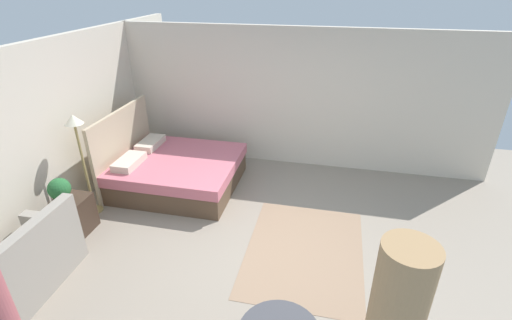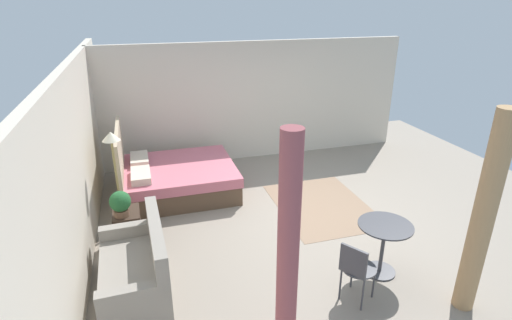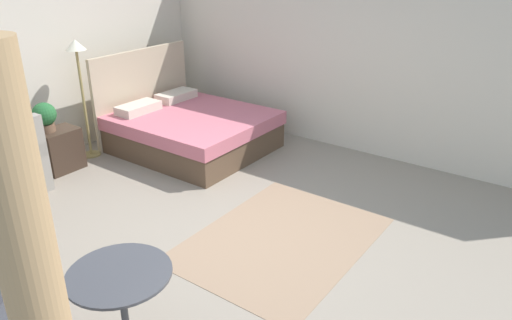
{
  "view_description": "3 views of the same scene",
  "coord_description": "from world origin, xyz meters",
  "px_view_note": "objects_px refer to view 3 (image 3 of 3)",
  "views": [
    {
      "loc": [
        -3.74,
        -0.6,
        3.33
      ],
      "look_at": [
        0.77,
        0.4,
        0.99
      ],
      "focal_mm": 25.77,
      "sensor_mm": 36.0,
      "label": 1
    },
    {
      "loc": [
        -5.44,
        2.48,
        3.39
      ],
      "look_at": [
        0.34,
        0.75,
        0.93
      ],
      "focal_mm": 28.08,
      "sensor_mm": 36.0,
      "label": 2
    },
    {
      "loc": [
        -3.3,
        -2.6,
        2.66
      ],
      "look_at": [
        0.41,
        0.09,
        0.65
      ],
      "focal_mm": 34.03,
      "sensor_mm": 36.0,
      "label": 3
    }
  ],
  "objects_px": {
    "floor_lamp": "(79,67)",
    "cafe_chair_near_window": "(15,296)",
    "nightstand": "(60,150)",
    "balcony_table": "(123,299)",
    "potted_plant": "(44,116)",
    "bed": "(189,128)"
  },
  "relations": [
    {
      "from": "floor_lamp",
      "to": "cafe_chair_near_window",
      "type": "bearing_deg",
      "value": -133.68
    },
    {
      "from": "nightstand",
      "to": "balcony_table",
      "type": "xyz_separation_m",
      "value": [
        -1.61,
        -3.18,
        0.23
      ]
    },
    {
      "from": "nightstand",
      "to": "balcony_table",
      "type": "height_order",
      "value": "balcony_table"
    },
    {
      "from": "nightstand",
      "to": "potted_plant",
      "type": "relative_size",
      "value": 1.46
    },
    {
      "from": "floor_lamp",
      "to": "nightstand",
      "type": "bearing_deg",
      "value": -169.53
    },
    {
      "from": "cafe_chair_near_window",
      "to": "bed",
      "type": "bearing_deg",
      "value": 25.78
    },
    {
      "from": "bed",
      "to": "nightstand",
      "type": "xyz_separation_m",
      "value": [
        -1.52,
        0.84,
        -0.03
      ]
    },
    {
      "from": "floor_lamp",
      "to": "cafe_chair_near_window",
      "type": "height_order",
      "value": "floor_lamp"
    },
    {
      "from": "cafe_chair_near_window",
      "to": "nightstand",
      "type": "bearing_deg",
      "value": 51.7
    },
    {
      "from": "floor_lamp",
      "to": "cafe_chair_near_window",
      "type": "relative_size",
      "value": 1.97
    },
    {
      "from": "potted_plant",
      "to": "floor_lamp",
      "type": "bearing_deg",
      "value": 4.32
    },
    {
      "from": "balcony_table",
      "to": "bed",
      "type": "bearing_deg",
      "value": 36.7
    },
    {
      "from": "nightstand",
      "to": "cafe_chair_near_window",
      "type": "height_order",
      "value": "cafe_chair_near_window"
    },
    {
      "from": "bed",
      "to": "floor_lamp",
      "type": "xyz_separation_m",
      "value": [
        -1.01,
        0.94,
        0.94
      ]
    },
    {
      "from": "potted_plant",
      "to": "bed",
      "type": "bearing_deg",
      "value": -28.84
    },
    {
      "from": "floor_lamp",
      "to": "balcony_table",
      "type": "distance_m",
      "value": 3.97
    },
    {
      "from": "potted_plant",
      "to": "floor_lamp",
      "type": "xyz_separation_m",
      "value": [
        0.61,
        0.05,
        0.5
      ]
    },
    {
      "from": "nightstand",
      "to": "cafe_chair_near_window",
      "type": "xyz_separation_m",
      "value": [
        -2.02,
        -2.55,
        0.23
      ]
    },
    {
      "from": "nightstand",
      "to": "balcony_table",
      "type": "distance_m",
      "value": 3.57
    },
    {
      "from": "bed",
      "to": "potted_plant",
      "type": "distance_m",
      "value": 1.9
    },
    {
      "from": "bed",
      "to": "floor_lamp",
      "type": "bearing_deg",
      "value": 137.05
    },
    {
      "from": "nightstand",
      "to": "floor_lamp",
      "type": "relative_size",
      "value": 0.34
    }
  ]
}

